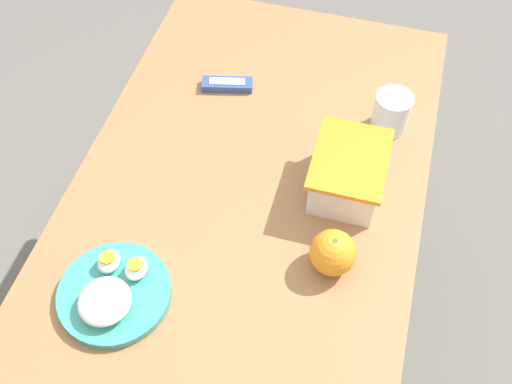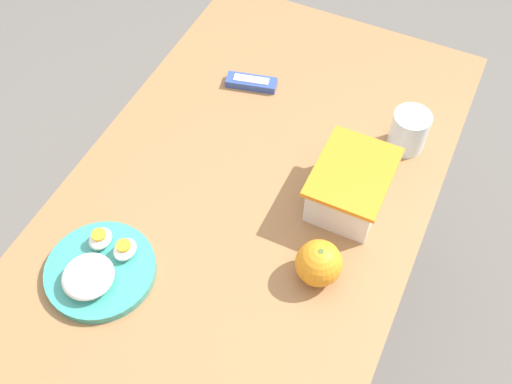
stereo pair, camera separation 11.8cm
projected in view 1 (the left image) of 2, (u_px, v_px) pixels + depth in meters
The scene contains 7 objects.
ground_plane at pixel (248, 340), 1.84m from camera, with size 10.00×10.00×0.00m, color #66605B.
table at pixel (245, 225), 1.31m from camera, with size 1.23×0.71×0.77m.
food_container at pixel (347, 174), 1.19m from camera, with size 0.19×0.14×0.10m.
orange_fruit at pixel (333, 253), 1.09m from camera, with size 0.09×0.09×0.09m.
rice_plate at pixel (113, 293), 1.07m from camera, with size 0.21×0.21×0.05m.
candy_bar at pixel (227, 84), 1.39m from camera, with size 0.06×0.12×0.02m.
drinking_glass at pixel (391, 112), 1.29m from camera, with size 0.08×0.08×0.09m.
Camera 1 is at (0.67, 0.21, 1.76)m, focal length 42.00 mm.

